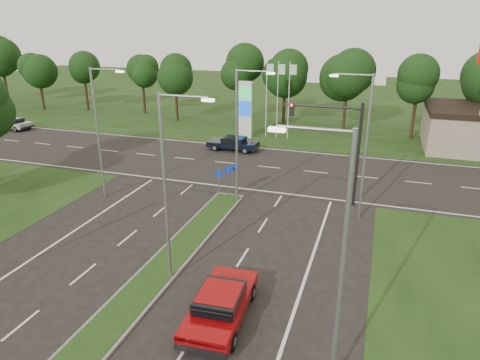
% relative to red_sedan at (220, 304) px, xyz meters
% --- Properties ---
extents(verge_far, '(160.00, 50.00, 0.02)m').
position_rel_red_sedan_xyz_m(verge_far, '(-4.16, 51.02, -0.75)').
color(verge_far, black).
rests_on(verge_far, ground).
extents(cross_road, '(160.00, 12.00, 0.02)m').
position_rel_red_sedan_xyz_m(cross_road, '(-4.16, 20.02, -0.75)').
color(cross_road, black).
rests_on(cross_road, ground).
extents(median_kerb, '(2.00, 26.00, 0.12)m').
position_rel_red_sedan_xyz_m(median_kerb, '(-4.16, 0.02, -0.69)').
color(median_kerb, slate).
rests_on(median_kerb, ground).
extents(streetlight_median_near, '(2.53, 0.22, 9.00)m').
position_rel_red_sedan_xyz_m(streetlight_median_near, '(-3.16, 2.02, 4.33)').
color(streetlight_median_near, gray).
rests_on(streetlight_median_near, ground).
extents(streetlight_median_far, '(2.53, 0.22, 9.00)m').
position_rel_red_sedan_xyz_m(streetlight_median_far, '(-3.16, 12.02, 4.33)').
color(streetlight_median_far, gray).
rests_on(streetlight_median_far, ground).
extents(streetlight_left_far, '(2.53, 0.22, 9.00)m').
position_rel_red_sedan_xyz_m(streetlight_left_far, '(-12.46, 10.02, 4.33)').
color(streetlight_left_far, gray).
rests_on(streetlight_left_far, ground).
extents(streetlight_right_far, '(2.53, 0.22, 9.00)m').
position_rel_red_sedan_xyz_m(streetlight_right_far, '(4.64, 12.02, 4.33)').
color(streetlight_right_far, gray).
rests_on(streetlight_right_far, ground).
extents(streetlight_right_near, '(2.53, 0.22, 9.00)m').
position_rel_red_sedan_xyz_m(streetlight_right_near, '(4.64, -1.98, 4.33)').
color(streetlight_right_near, gray).
rests_on(streetlight_right_near, ground).
extents(traffic_signal, '(5.10, 0.42, 7.00)m').
position_rel_red_sedan_xyz_m(traffic_signal, '(3.03, 14.01, 3.91)').
color(traffic_signal, black).
rests_on(traffic_signal, ground).
extents(median_signs, '(1.16, 1.76, 2.38)m').
position_rel_red_sedan_xyz_m(median_signs, '(-4.16, 12.42, 0.97)').
color(median_signs, gray).
rests_on(median_signs, ground).
extents(gas_pylon, '(5.80, 1.26, 8.00)m').
position_rel_red_sedan_xyz_m(gas_pylon, '(-7.94, 29.06, 2.45)').
color(gas_pylon, silver).
rests_on(gas_pylon, ground).
extents(treeline_far, '(6.00, 6.00, 9.90)m').
position_rel_red_sedan_xyz_m(treeline_far, '(-4.05, 35.95, 6.08)').
color(treeline_far, black).
rests_on(treeline_far, ground).
extents(red_sedan, '(2.38, 5.17, 1.39)m').
position_rel_red_sedan_xyz_m(red_sedan, '(0.00, 0.00, 0.00)').
color(red_sedan, maroon).
rests_on(red_sedan, ground).
extents(navy_sedan, '(4.86, 2.10, 1.33)m').
position_rel_red_sedan_xyz_m(navy_sedan, '(-7.80, 24.02, -0.03)').
color(navy_sedan, black).
rests_on(navy_sedan, ground).
extents(far_car_a, '(4.68, 2.29, 1.31)m').
position_rel_red_sedan_xyz_m(far_car_a, '(-34.91, 24.08, -0.04)').
color(far_car_a, '#A8A8A8').
rests_on(far_car_a, ground).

